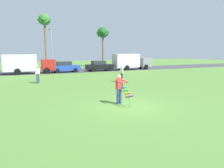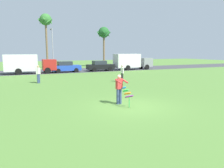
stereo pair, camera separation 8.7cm
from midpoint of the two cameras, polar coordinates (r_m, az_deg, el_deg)
The scene contains 13 objects.
ground_plane at distance 12.31m, azimuth 4.74°, elevation -5.85°, with size 120.00×120.00×0.00m, color #568438.
road_strip at distance 34.70m, azimuth -14.87°, elevation 3.29°, with size 120.00×8.00×0.01m, color #424247.
person_kite_flyer at distance 12.57m, azimuth 1.76°, elevation -1.08°, with size 0.61×0.70×1.73m.
kite_held at distance 11.98m, azimuth 3.91°, elevation -2.67°, with size 0.53×0.68×1.09m.
parked_truck_red_cab at distance 31.75m, azimuth -21.69°, elevation 5.04°, with size 6.73×2.19×2.62m.
parked_car_blue at distance 32.49m, azimuth -12.38°, elevation 4.39°, with size 4.23×1.89×1.60m.
parked_car_black at distance 34.06m, azimuth -3.44°, elevation 4.76°, with size 4.20×1.84×1.60m.
parked_truck_grey_van at distance 36.40m, azimuth 4.77°, elevation 6.00°, with size 6.74×2.22×2.62m.
palm_tree_right_near at distance 42.66m, azimuth -17.38°, elevation 15.28°, with size 2.58×2.71×9.81m.
palm_tree_centre_far at distance 43.33m, azimuth -2.49°, elevation 13.03°, with size 2.58×2.71×7.75m.
streetlight_pole at distance 39.46m, azimuth -15.72°, elevation 9.67°, with size 0.24×1.65×7.00m.
person_walker_near at distance 22.01m, azimuth -19.10°, elevation 2.59°, with size 0.45×0.41×1.73m.
person_walker_far at distance 21.66m, azimuth 2.45°, elevation 2.96°, with size 0.27×0.56×1.73m.
Camera 1 is at (-5.92, -10.34, 3.08)m, focal length 34.73 mm.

